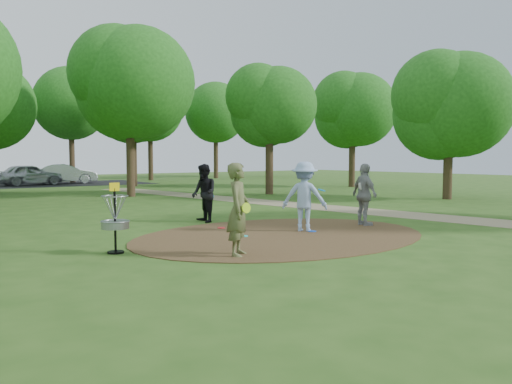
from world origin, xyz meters
TOP-DOWN VIEW (x-y plane):
  - ground at (0.00, 0.00)m, footprint 100.00×100.00m
  - dirt_clearing at (0.00, 0.00)m, footprint 8.40×8.40m
  - footpath at (6.50, 2.00)m, footprint 7.55×39.89m
  - parking_lot at (2.00, 30.00)m, footprint 14.00×8.00m
  - player_observer_with_disc at (-2.52, -1.56)m, footprint 0.85×0.84m
  - player_throwing_with_disc at (0.97, 0.21)m, footprint 1.46×1.44m
  - player_walking_with_disc at (-0.29, 3.61)m, footprint 0.82×1.00m
  - player_waiting_with_disc at (3.20, -0.03)m, footprint 0.71×1.19m
  - disc_ground_cyan at (-0.99, 0.41)m, footprint 0.22×0.22m
  - disc_ground_blue at (1.04, -0.04)m, footprint 0.22×0.22m
  - disc_ground_red at (-0.64, 2.05)m, footprint 0.22×0.22m
  - car_left at (0.16, 29.73)m, footprint 4.88×2.59m
  - car_right at (3.07, 30.53)m, footprint 4.96×2.72m
  - disc_golf_basket at (-4.50, 0.30)m, footprint 0.63×0.63m
  - tree_ring at (1.75, 8.96)m, footprint 36.73×45.77m

SIDE VIEW (x-z plane):
  - ground at x=0.00m, z-range 0.00..0.00m
  - parking_lot at x=2.00m, z-range 0.00..0.01m
  - footpath at x=6.50m, z-range 0.00..0.01m
  - dirt_clearing at x=0.00m, z-range 0.00..0.02m
  - disc_ground_cyan at x=-0.99m, z-range 0.02..0.04m
  - disc_ground_blue at x=1.04m, z-range 0.02..0.04m
  - disc_ground_red at x=-0.64m, z-range 0.02..0.04m
  - car_right at x=3.07m, z-range 0.00..1.55m
  - car_left at x=0.16m, z-range 0.00..1.58m
  - disc_golf_basket at x=-4.50m, z-range 0.10..1.64m
  - player_walking_with_disc at x=-0.29m, z-range 0.00..1.88m
  - player_waiting_with_disc at x=3.20m, z-range 0.00..1.90m
  - player_throwing_with_disc at x=0.97m, z-range 0.00..1.97m
  - player_observer_with_disc at x=-2.52m, z-range 0.00..1.98m
  - tree_ring at x=1.75m, z-range 0.62..9.81m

